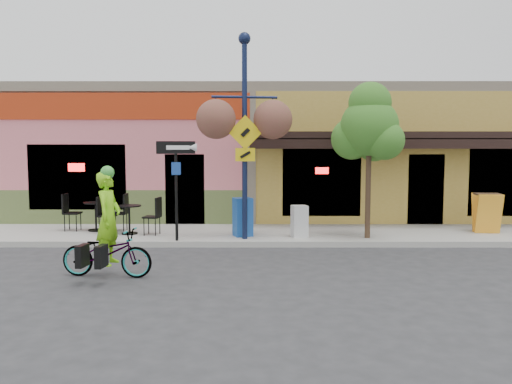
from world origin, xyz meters
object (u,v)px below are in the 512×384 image
(one_way_sign, at_px, (176,191))
(newspaper_box_grey, at_px, (299,221))
(building, at_px, (277,154))
(lamp_post, at_px, (245,137))
(newspaper_box_blue, at_px, (243,217))
(bicycle, at_px, (107,253))
(cyclist_rider, at_px, (109,231))
(street_tree, at_px, (369,160))

(one_way_sign, height_order, newspaper_box_grey, one_way_sign)
(building, distance_m, lamp_post, 6.71)
(building, distance_m, newspaper_box_blue, 6.49)
(building, bearing_deg, newspaper_box_grey, -87.01)
(bicycle, bearing_deg, cyclist_rider, -83.11)
(newspaper_box_blue, relative_size, street_tree, 0.25)
(bicycle, bearing_deg, street_tree, -52.71)
(cyclist_rider, bearing_deg, building, -13.38)
(street_tree, bearing_deg, bicycle, -149.60)
(lamp_post, bearing_deg, street_tree, -4.99)
(building, relative_size, street_tree, 4.47)
(one_way_sign, bearing_deg, newspaper_box_blue, 9.71)
(lamp_post, relative_size, newspaper_box_grey, 6.26)
(newspaper_box_blue, bearing_deg, one_way_sign, -177.99)
(cyclist_rider, relative_size, newspaper_box_blue, 1.76)
(one_way_sign, xyz_separation_m, street_tree, (4.92, 0.39, 0.78))
(newspaper_box_blue, bearing_deg, street_tree, -24.83)
(newspaper_box_blue, xyz_separation_m, street_tree, (3.26, -0.28, 1.53))
(lamp_post, bearing_deg, one_way_sign, -179.07)
(lamp_post, height_order, newspaper_box_blue, lamp_post)
(one_way_sign, relative_size, street_tree, 0.62)
(bicycle, bearing_deg, newspaper_box_grey, -42.11)
(one_way_sign, height_order, newspaper_box_blue, one_way_sign)
(newspaper_box_blue, height_order, street_tree, street_tree)
(bicycle, xyz_separation_m, newspaper_box_blue, (2.52, 3.67, 0.19))
(newspaper_box_blue, bearing_deg, bicycle, -144.52)
(bicycle, relative_size, lamp_post, 0.34)
(lamp_post, height_order, newspaper_box_grey, lamp_post)
(newspaper_box_grey, bearing_deg, lamp_post, 177.55)
(newspaper_box_blue, bearing_deg, cyclist_rider, -143.99)
(building, xyz_separation_m, lamp_post, (-1.10, -6.60, 0.52))
(building, xyz_separation_m, one_way_sign, (-2.82, -6.85, -0.85))
(lamp_post, xyz_separation_m, newspaper_box_blue, (-0.06, 0.41, -2.11))
(cyclist_rider, height_order, street_tree, street_tree)
(building, xyz_separation_m, bicycle, (-3.69, -9.85, -1.78))
(bicycle, relative_size, one_way_sign, 0.71)
(building, bearing_deg, street_tree, -71.99)
(building, bearing_deg, bicycle, -110.52)
(cyclist_rider, bearing_deg, one_way_sign, -8.40)
(cyclist_rider, xyz_separation_m, one_way_sign, (0.82, 3.00, 0.51))
(newspaper_box_grey, distance_m, street_tree, 2.40)
(building, bearing_deg, one_way_sign, -112.36)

